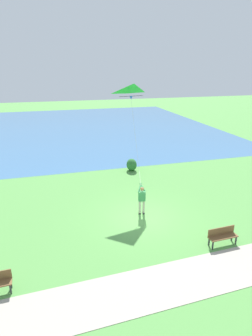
{
  "coord_description": "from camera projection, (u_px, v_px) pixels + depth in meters",
  "views": [
    {
      "loc": [
        -14.02,
        4.91,
        8.41
      ],
      "look_at": [
        0.19,
        0.98,
        3.09
      ],
      "focal_mm": 30.47,
      "sensor_mm": 36.0,
      "label": 1
    }
  ],
  "objects": [
    {
      "name": "lakeside_shrub",
      "position": [
        132.0,
        165.0,
        24.02
      ],
      "size": [
        1.04,
        0.84,
        1.03
      ],
      "primitive_type": "ellipsoid",
      "color": "#2D7033",
      "rests_on": "ground"
    },
    {
      "name": "walkway_path",
      "position": [
        140.0,
        290.0,
        11.29
      ],
      "size": [
        3.93,
        32.08,
        0.02
      ],
      "primitive_type": "cube",
      "rotation": [
        0.0,
        0.0,
        0.05
      ],
      "color": "#ADA393",
      "rests_on": "ground"
    },
    {
      "name": "person_kite_flyer",
      "position": [
        142.0,
        198.0,
        16.82
      ],
      "size": [
        0.62,
        0.52,
        1.83
      ],
      "color": "#232328",
      "rests_on": "ground"
    },
    {
      "name": "flying_kite",
      "position": [
        134.0,
        93.0,
        18.2
      ],
      "size": [
        3.72,
        1.95,
        5.44
      ],
      "color": "green"
    },
    {
      "name": "lake_water",
      "position": [
        55.0,
        129.0,
        39.79
      ],
      "size": [
        36.0,
        44.0,
        0.01
      ],
      "primitive_type": "cube",
      "color": "teal",
      "rests_on": "ground"
    },
    {
      "name": "park_bench_near_walkway",
      "position": [
        222.0,
        235.0,
        14.08
      ],
      "size": [
        0.51,
        1.52,
        0.88
      ],
      "color": "brown",
      "rests_on": "ground"
    },
    {
      "name": "ground_plane",
      "position": [
        143.0,
        217.0,
        16.8
      ],
      "size": [
        120.0,
        120.0,
        0.0
      ],
      "primitive_type": "plane",
      "color": "#569947"
    }
  ]
}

